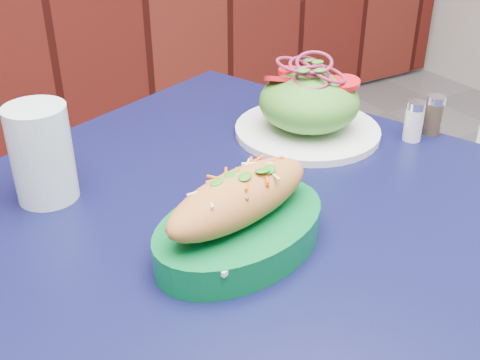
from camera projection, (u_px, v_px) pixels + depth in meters
cafe_table at (246, 269)px, 0.83m from camera, size 1.04×1.04×0.75m
banh_mi_basket at (240, 217)px, 0.70m from camera, size 0.27×0.21×0.11m
salad_plate at (309, 106)px, 0.98m from camera, size 0.24×0.24×0.13m
water_glass at (42, 154)px, 0.79m from camera, size 0.08×0.08×0.13m
salt_shaker at (414, 121)px, 0.97m from camera, size 0.03×0.03×0.07m
pepper_shaker at (434, 115)px, 0.99m from camera, size 0.03×0.03×0.07m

